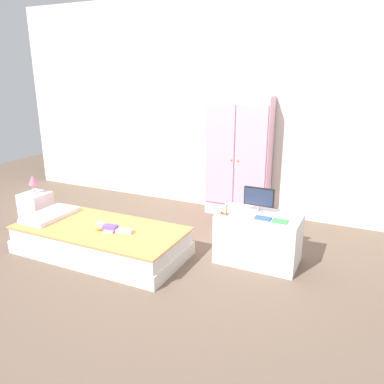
{
  "coord_description": "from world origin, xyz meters",
  "views": [
    {
      "loc": [
        1.76,
        -3.07,
        1.75
      ],
      "look_at": [
        0.15,
        0.31,
        0.59
      ],
      "focal_mm": 35.76,
      "sensor_mm": 36.0,
      "label": 1
    }
  ],
  "objects_px": {
    "wardrobe": "(238,157)",
    "book_blue": "(263,218)",
    "bed": "(101,240)",
    "tv_stand": "(258,238)",
    "tv_monitor": "(259,198)",
    "book_green": "(280,221)",
    "table_lamp": "(33,181)",
    "doll": "(107,227)",
    "nightstand": "(37,211)",
    "rocking_horse_toy": "(224,209)"
  },
  "relations": [
    {
      "from": "bed",
      "to": "rocking_horse_toy",
      "type": "relative_size",
      "value": 14.92
    },
    {
      "from": "doll",
      "to": "nightstand",
      "type": "height_order",
      "value": "nightstand"
    },
    {
      "from": "book_blue",
      "to": "book_green",
      "type": "height_order",
      "value": "book_blue"
    },
    {
      "from": "wardrobe",
      "to": "book_blue",
      "type": "bearing_deg",
      "value": -61.96
    },
    {
      "from": "book_green",
      "to": "bed",
      "type": "bearing_deg",
      "value": -166.44
    },
    {
      "from": "book_blue",
      "to": "rocking_horse_toy",
      "type": "bearing_deg",
      "value": -172.71
    },
    {
      "from": "doll",
      "to": "rocking_horse_toy",
      "type": "height_order",
      "value": "rocking_horse_toy"
    },
    {
      "from": "doll",
      "to": "tv_stand",
      "type": "height_order",
      "value": "tv_stand"
    },
    {
      "from": "bed",
      "to": "nightstand",
      "type": "relative_size",
      "value": 4.02
    },
    {
      "from": "table_lamp",
      "to": "tv_monitor",
      "type": "bearing_deg",
      "value": 8.12
    },
    {
      "from": "tv_monitor",
      "to": "book_blue",
      "type": "bearing_deg",
      "value": -62.07
    },
    {
      "from": "wardrobe",
      "to": "book_blue",
      "type": "xyz_separation_m",
      "value": [
        0.67,
        -1.25,
        -0.26
      ]
    },
    {
      "from": "doll",
      "to": "nightstand",
      "type": "bearing_deg",
      "value": 167.83
    },
    {
      "from": "tv_stand",
      "to": "bed",
      "type": "bearing_deg",
      "value": -161.01
    },
    {
      "from": "bed",
      "to": "book_blue",
      "type": "relative_size",
      "value": 11.83
    },
    {
      "from": "tv_stand",
      "to": "tv_monitor",
      "type": "xyz_separation_m",
      "value": [
        -0.04,
        0.08,
        0.38
      ]
    },
    {
      "from": "table_lamp",
      "to": "book_green",
      "type": "xyz_separation_m",
      "value": [
        2.79,
        0.19,
        -0.09
      ]
    },
    {
      "from": "tv_monitor",
      "to": "wardrobe",
      "type": "bearing_deg",
      "value": 118.06
    },
    {
      "from": "tv_monitor",
      "to": "book_blue",
      "type": "relative_size",
      "value": 2.01
    },
    {
      "from": "nightstand",
      "to": "book_blue",
      "type": "height_order",
      "value": "book_blue"
    },
    {
      "from": "tv_monitor",
      "to": "book_green",
      "type": "height_order",
      "value": "tv_monitor"
    },
    {
      "from": "tv_stand",
      "to": "book_blue",
      "type": "xyz_separation_m",
      "value": [
        0.06,
        -0.1,
        0.25
      ]
    },
    {
      "from": "book_green",
      "to": "doll",
      "type": "bearing_deg",
      "value": -164.03
    },
    {
      "from": "doll",
      "to": "tv_stand",
      "type": "bearing_deg",
      "value": 22.05
    },
    {
      "from": "table_lamp",
      "to": "rocking_horse_toy",
      "type": "relative_size",
      "value": 1.88
    },
    {
      "from": "table_lamp",
      "to": "book_blue",
      "type": "height_order",
      "value": "table_lamp"
    },
    {
      "from": "bed",
      "to": "wardrobe",
      "type": "distance_m",
      "value": 1.97
    },
    {
      "from": "bed",
      "to": "book_green",
      "type": "relative_size",
      "value": 12.48
    },
    {
      "from": "doll",
      "to": "tv_stand",
      "type": "distance_m",
      "value": 1.47
    },
    {
      "from": "wardrobe",
      "to": "tv_stand",
      "type": "distance_m",
      "value": 1.4
    },
    {
      "from": "table_lamp",
      "to": "tv_stand",
      "type": "height_order",
      "value": "table_lamp"
    },
    {
      "from": "table_lamp",
      "to": "tv_monitor",
      "type": "xyz_separation_m",
      "value": [
        2.54,
        0.36,
        0.05
      ]
    },
    {
      "from": "tv_stand",
      "to": "book_green",
      "type": "relative_size",
      "value": 5.57
    },
    {
      "from": "rocking_horse_toy",
      "to": "book_green",
      "type": "bearing_deg",
      "value": 5.07
    },
    {
      "from": "table_lamp",
      "to": "rocking_horse_toy",
      "type": "height_order",
      "value": "table_lamp"
    },
    {
      "from": "table_lamp",
      "to": "book_blue",
      "type": "relative_size",
      "value": 1.49
    },
    {
      "from": "bed",
      "to": "doll",
      "type": "distance_m",
      "value": 0.22
    },
    {
      "from": "bed",
      "to": "book_green",
      "type": "bearing_deg",
      "value": 13.56
    },
    {
      "from": "doll",
      "to": "tv_monitor",
      "type": "xyz_separation_m",
      "value": [
        1.32,
        0.63,
        0.3
      ]
    },
    {
      "from": "table_lamp",
      "to": "rocking_horse_toy",
      "type": "xyz_separation_m",
      "value": [
        2.28,
        0.14,
        -0.04
      ]
    },
    {
      "from": "table_lamp",
      "to": "wardrobe",
      "type": "distance_m",
      "value": 2.45
    },
    {
      "from": "tv_monitor",
      "to": "book_blue",
      "type": "distance_m",
      "value": 0.24
    },
    {
      "from": "bed",
      "to": "doll",
      "type": "relative_size",
      "value": 4.38
    },
    {
      "from": "table_lamp",
      "to": "tv_monitor",
      "type": "height_order",
      "value": "tv_monitor"
    },
    {
      "from": "table_lamp",
      "to": "book_blue",
      "type": "distance_m",
      "value": 2.65
    },
    {
      "from": "book_blue",
      "to": "book_green",
      "type": "bearing_deg",
      "value": 0.0
    },
    {
      "from": "nightstand",
      "to": "tv_stand",
      "type": "distance_m",
      "value": 2.6
    },
    {
      "from": "tv_stand",
      "to": "tv_monitor",
      "type": "height_order",
      "value": "tv_monitor"
    },
    {
      "from": "nightstand",
      "to": "tv_monitor",
      "type": "relative_size",
      "value": 1.46
    },
    {
      "from": "bed",
      "to": "tv_stand",
      "type": "bearing_deg",
      "value": 18.99
    }
  ]
}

